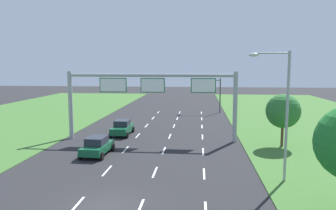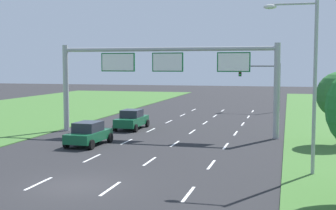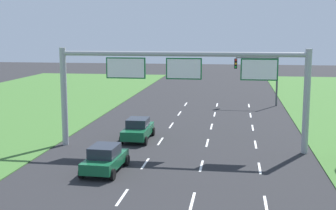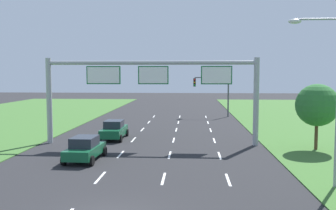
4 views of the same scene
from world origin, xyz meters
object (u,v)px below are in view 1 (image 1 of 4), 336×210
object	(u,v)px
car_near_red	(122,128)
car_lead_silver	(97,146)
traffic_light_mast	(208,89)
street_lamp	(281,105)
sign_gantry	(152,92)
roadside_tree_mid	(283,111)

from	to	relation	value
car_near_red	car_lead_silver	bearing A→B (deg)	-91.67
traffic_light_mast	car_near_red	bearing A→B (deg)	-118.51
traffic_light_mast	street_lamp	size ratio (longest dim) A/B	0.66
car_near_red	traffic_light_mast	size ratio (longest dim) A/B	0.77
sign_gantry	traffic_light_mast	distance (m)	21.20
car_near_red	roadside_tree_mid	bearing A→B (deg)	-13.75
street_lamp	sign_gantry	bearing A→B (deg)	131.92
traffic_light_mast	sign_gantry	bearing A→B (deg)	-106.98
traffic_light_mast	street_lamp	xyz separation A→B (m)	(3.81, -31.38, 1.21)
roadside_tree_mid	street_lamp	bearing A→B (deg)	-104.90
traffic_light_mast	roadside_tree_mid	bearing A→B (deg)	-73.93
car_lead_silver	street_lamp	size ratio (longest dim) A/B	0.48
car_lead_silver	street_lamp	distance (m)	15.36
car_lead_silver	street_lamp	bearing A→B (deg)	-17.94
car_near_red	sign_gantry	xyz separation A→B (m)	(3.60, -2.24, 4.12)
sign_gantry	traffic_light_mast	bearing A→B (deg)	73.02
traffic_light_mast	street_lamp	distance (m)	31.63
street_lamp	roadside_tree_mid	world-z (taller)	street_lamp
street_lamp	roadside_tree_mid	size ratio (longest dim) A/B	1.71
car_near_red	roadside_tree_mid	size ratio (longest dim) A/B	0.86
car_near_red	roadside_tree_mid	world-z (taller)	roadside_tree_mid
car_lead_silver	roadside_tree_mid	xyz separation A→B (m)	(16.34, 4.31, 2.60)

